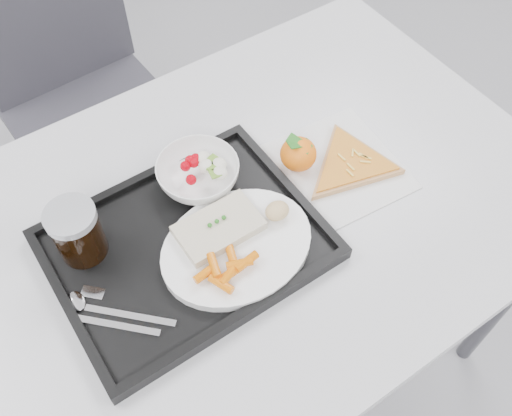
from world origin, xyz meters
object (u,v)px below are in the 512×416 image
tray (186,246)px  pizza_slice (351,164)px  dinner_plate (237,247)px  table (240,232)px  chair (79,83)px  tangerine (298,154)px  salad_bowl (198,174)px  cola_glass (77,232)px

tray → pizza_slice: (0.35, -0.02, 0.00)m
dinner_plate → pizza_slice: size_ratio=0.99×
table → tray: tray is taller
table → chair: size_ratio=1.29×
dinner_plate → tangerine: tangerine is taller
dinner_plate → salad_bowl: size_ratio=1.78×
tray → dinner_plate: 0.09m
chair → dinner_plate: bearing=-90.1°
pizza_slice → tray: bearing=176.9°
tray → cola_glass: 0.18m
salad_bowl → tangerine: size_ratio=2.11×
table → tray: bearing=-173.9°
table → tray: 0.14m
table → dinner_plate: 0.13m
chair → dinner_plate: 0.83m
salad_bowl → pizza_slice: (0.26, -0.12, -0.03)m
chair → tray: size_ratio=2.07×
cola_glass → tangerine: cola_glass is taller
chair → cola_glass: size_ratio=8.61×
salad_bowl → table: bearing=-72.8°
pizza_slice → tangerine: bearing=143.6°
cola_glass → tangerine: bearing=-6.3°
tray → pizza_slice: 0.35m
pizza_slice → cola_glass: bearing=168.0°
tray → pizza_slice: tray is taller
tray → salad_bowl: salad_bowl is taller
chair → tray: 0.78m
chair → pizza_slice: (0.28, -0.76, 0.22)m
tangerine → chair: bearing=106.2°
table → pizza_slice: 0.25m
chair → tray: chair is taller
dinner_plate → salad_bowl: bearing=82.2°
table → salad_bowl: bearing=107.2°
tray → tangerine: (0.27, 0.04, 0.03)m
cola_glass → pizza_slice: bearing=-12.0°
tray → pizza_slice: bearing=-3.1°
table → cola_glass: bearing=164.2°
tray → tangerine: bearing=8.7°
cola_glass → tangerine: size_ratio=1.49×
dinner_plate → tangerine: 0.23m
pizza_slice → table: bearing=172.3°
chair → tangerine: bearing=-73.8°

